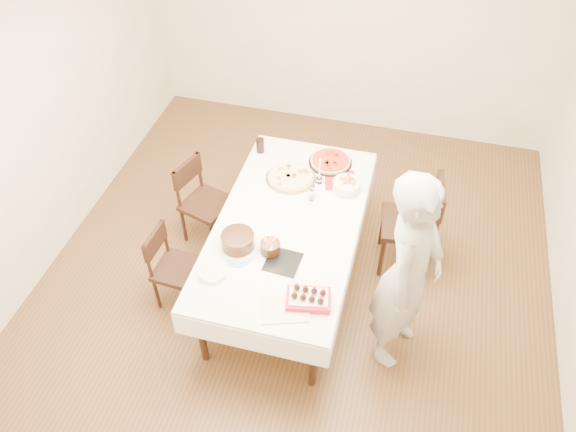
% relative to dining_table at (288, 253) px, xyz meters
% --- Properties ---
extents(floor, '(5.00, 5.00, 0.00)m').
position_rel_dining_table_xyz_m(floor, '(0.06, 0.06, -0.38)').
color(floor, '#4E351A').
rests_on(floor, ground).
extents(wall_back, '(4.50, 0.04, 2.70)m').
position_rel_dining_table_xyz_m(wall_back, '(0.06, 2.56, 0.98)').
color(wall_back, beige).
rests_on(wall_back, floor).
extents(wall_left, '(0.04, 5.00, 2.70)m').
position_rel_dining_table_xyz_m(wall_left, '(-2.19, 0.06, 0.98)').
color(wall_left, beige).
rests_on(wall_left, floor).
extents(dining_table, '(1.75, 2.39, 0.75)m').
position_rel_dining_table_xyz_m(dining_table, '(0.00, 0.00, 0.00)').
color(dining_table, white).
rests_on(dining_table, floor).
extents(chair_right_savory, '(0.56, 0.56, 0.98)m').
position_rel_dining_table_xyz_m(chair_right_savory, '(0.96, 0.49, 0.12)').
color(chair_right_savory, black).
rests_on(chair_right_savory, floor).
extents(chair_left_savory, '(0.54, 0.54, 0.85)m').
position_rel_dining_table_xyz_m(chair_left_savory, '(-0.87, 0.34, 0.05)').
color(chair_left_savory, black).
rests_on(chair_left_savory, floor).
extents(chair_left_dessert, '(0.42, 0.42, 0.78)m').
position_rel_dining_table_xyz_m(chair_left_dessert, '(-0.84, -0.42, 0.02)').
color(chair_left_dessert, black).
rests_on(chair_left_dessert, floor).
extents(person, '(0.59, 0.74, 1.80)m').
position_rel_dining_table_xyz_m(person, '(1.00, -0.42, 0.52)').
color(person, '#ABA6A1').
rests_on(person, floor).
extents(pizza_white, '(0.52, 0.52, 0.04)m').
position_rel_dining_table_xyz_m(pizza_white, '(-0.11, 0.53, 0.40)').
color(pizza_white, beige).
rests_on(pizza_white, dining_table).
extents(pizza_pepperoni, '(0.51, 0.51, 0.04)m').
position_rel_dining_table_xyz_m(pizza_pepperoni, '(0.18, 0.83, 0.40)').
color(pizza_pepperoni, red).
rests_on(pizza_pepperoni, dining_table).
extents(red_placemat, '(0.32, 0.32, 0.01)m').
position_rel_dining_table_xyz_m(red_placemat, '(0.31, 0.62, 0.38)').
color(red_placemat, '#B21E1E').
rests_on(red_placemat, dining_table).
extents(pasta_bowl, '(0.32, 0.32, 0.08)m').
position_rel_dining_table_xyz_m(pasta_bowl, '(0.38, 0.51, 0.42)').
color(pasta_bowl, white).
rests_on(pasta_bowl, dining_table).
extents(taper_candle, '(0.08, 0.08, 0.27)m').
position_rel_dining_table_xyz_m(taper_candle, '(0.14, 0.54, 0.51)').
color(taper_candle, white).
rests_on(taper_candle, dining_table).
extents(shaker_pair, '(0.12, 0.12, 0.12)m').
position_rel_dining_table_xyz_m(shaker_pair, '(0.12, 0.30, 0.43)').
color(shaker_pair, white).
rests_on(shaker_pair, dining_table).
extents(cola_glass, '(0.10, 0.10, 0.14)m').
position_rel_dining_table_xyz_m(cola_glass, '(-0.48, 0.83, 0.45)').
color(cola_glass, black).
rests_on(cola_glass, dining_table).
extents(layer_cake, '(0.40, 0.40, 0.13)m').
position_rel_dining_table_xyz_m(layer_cake, '(-0.31, -0.36, 0.44)').
color(layer_cake, '#381E0E').
rests_on(layer_cake, dining_table).
extents(cake_board, '(0.28, 0.28, 0.01)m').
position_rel_dining_table_xyz_m(cake_board, '(0.07, -0.42, 0.38)').
color(cake_board, black).
rests_on(cake_board, dining_table).
extents(birthday_cake, '(0.19, 0.19, 0.15)m').
position_rel_dining_table_xyz_m(birthday_cake, '(-0.05, -0.35, 0.46)').
color(birthday_cake, '#38200F').
rests_on(birthday_cake, dining_table).
extents(strawberry_box, '(0.35, 0.27, 0.08)m').
position_rel_dining_table_xyz_m(strawberry_box, '(0.34, -0.74, 0.41)').
color(strawberry_box, red).
rests_on(strawberry_box, dining_table).
extents(box_lid, '(0.40, 0.32, 0.03)m').
position_rel_dining_table_xyz_m(box_lid, '(0.20, -0.85, 0.38)').
color(box_lid, beige).
rests_on(box_lid, dining_table).
extents(plate_stack, '(0.26, 0.26, 0.04)m').
position_rel_dining_table_xyz_m(plate_stack, '(-0.41, -0.67, 0.40)').
color(plate_stack, white).
rests_on(plate_stack, dining_table).
extents(china_plate, '(0.21, 0.21, 0.01)m').
position_rel_dining_table_xyz_m(china_plate, '(-0.27, -0.47, 0.38)').
color(china_plate, white).
rests_on(china_plate, dining_table).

